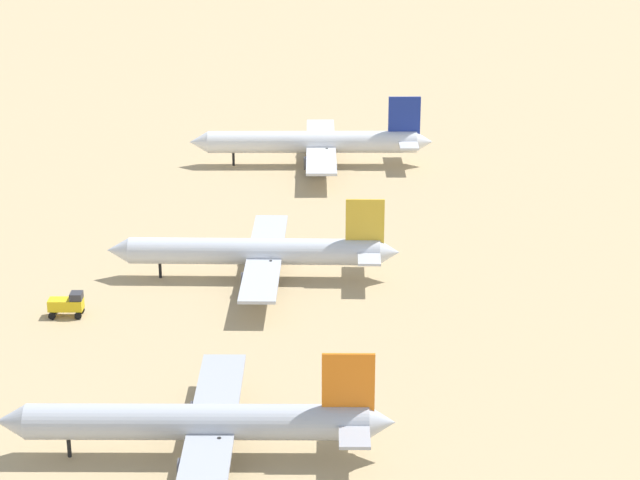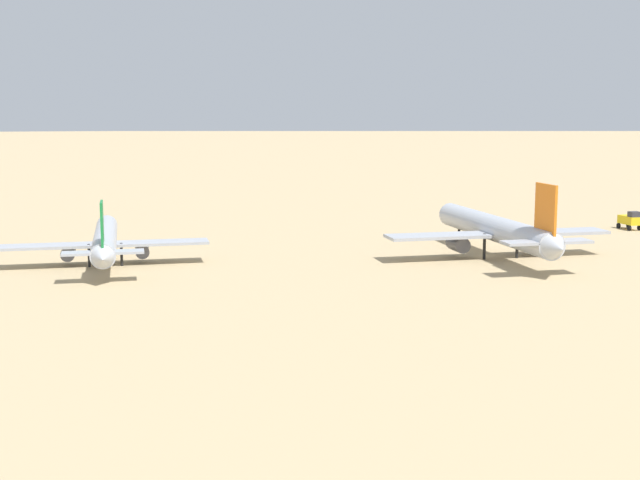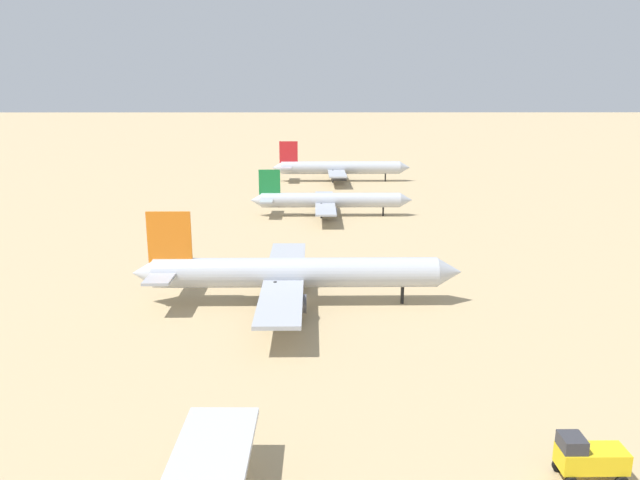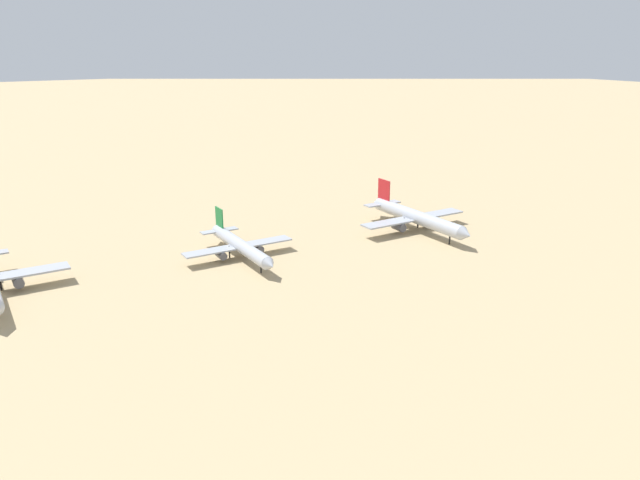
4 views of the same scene
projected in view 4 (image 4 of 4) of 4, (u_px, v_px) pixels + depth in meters
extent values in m
cylinder|color=#4C4C54|center=(18.00, 281.00, 153.92)|extent=(4.75, 2.62, 2.59)
cylinder|color=black|center=(0.00, 282.00, 153.76)|extent=(0.50, 0.50, 4.31)
cylinder|color=#B2B7C1|center=(240.00, 246.00, 175.41)|extent=(34.44, 3.69, 3.63)
cone|color=#B2B7C1|center=(270.00, 265.00, 160.15)|extent=(3.07, 3.57, 3.56)
cone|color=#B2B7C1|center=(216.00, 229.00, 190.52)|extent=(2.68, 3.28, 3.27)
cube|color=#197A38|center=(219.00, 219.00, 186.41)|extent=(5.26, 0.34, 6.70)
cube|color=#A4A8B2|center=(219.00, 231.00, 188.07)|extent=(3.08, 11.48, 0.34)
cube|color=#A4A8B2|center=(239.00, 246.00, 176.78)|extent=(4.83, 32.53, 0.43)
cylinder|color=#4C4C54|center=(258.00, 248.00, 179.39)|extent=(4.02, 2.21, 2.20)
cylinder|color=#4C4C54|center=(221.00, 255.00, 173.74)|extent=(4.02, 2.21, 2.20)
cylinder|color=black|center=(261.00, 267.00, 165.44)|extent=(0.42, 0.42, 3.65)
cylinder|color=black|center=(245.00, 249.00, 179.26)|extent=(0.42, 0.42, 3.65)
cylinder|color=black|center=(229.00, 252.00, 176.81)|extent=(0.42, 0.42, 3.65)
cylinder|color=#B2B7C1|center=(417.00, 217.00, 200.75)|extent=(41.03, 4.71, 4.33)
cone|color=#B2B7C1|center=(466.00, 235.00, 182.66)|extent=(3.68, 4.27, 4.24)
cone|color=#B2B7C1|center=(376.00, 203.00, 218.65)|extent=(3.22, 3.92, 3.89)
cube|color=red|center=(384.00, 191.00, 213.76)|extent=(6.27, 0.46, 7.97)
cube|color=#A4A8B2|center=(382.00, 204.00, 215.75)|extent=(3.77, 13.70, 0.41)
cube|color=#A4A8B2|center=(414.00, 218.00, 202.37)|extent=(6.05, 38.77, 0.51)
cylinder|color=#4C4C54|center=(431.00, 220.00, 205.52)|extent=(4.81, 2.66, 2.62)
cylinder|color=#4C4C54|center=(399.00, 227.00, 198.70)|extent=(4.81, 2.66, 2.62)
cylinder|color=black|center=(450.00, 237.00, 188.93)|extent=(0.50, 0.50, 4.35)
cylinder|color=black|center=(418.00, 221.00, 205.33)|extent=(0.50, 0.50, 4.35)
cylinder|color=black|center=(404.00, 224.00, 202.38)|extent=(0.50, 0.50, 4.35)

